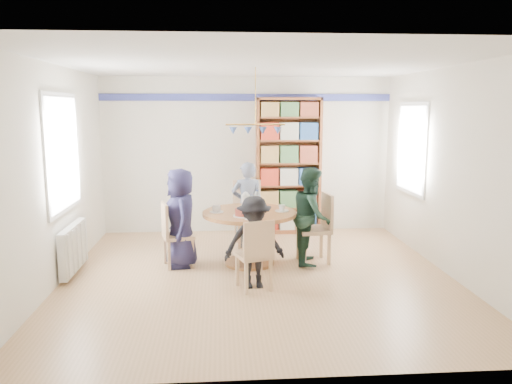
{
  "coord_description": "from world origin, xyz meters",
  "views": [
    {
      "loc": [
        -0.48,
        -6.21,
        2.16
      ],
      "look_at": [
        0.0,
        0.4,
        1.05
      ],
      "focal_mm": 35.0,
      "sensor_mm": 36.0,
      "label": 1
    }
  ],
  "objects": [
    {
      "name": "person_right",
      "position": [
        0.79,
        0.54,
        0.68
      ],
      "size": [
        0.61,
        0.74,
        1.36
      ],
      "primitive_type": "imported",
      "rotation": [
        0.0,
        0.0,
        1.41
      ],
      "color": "#162D21",
      "rests_on": "ground"
    },
    {
      "name": "ground",
      "position": [
        0.0,
        0.0,
        0.0
      ],
      "size": [
        5.0,
        5.0,
        0.0
      ],
      "primitive_type": "plane",
      "color": "tan"
    },
    {
      "name": "tableware",
      "position": [
        -0.1,
        0.57,
        0.81
      ],
      "size": [
        1.1,
        1.1,
        0.29
      ],
      "color": "white",
      "rests_on": "dining_table"
    },
    {
      "name": "chair_far",
      "position": [
        -0.04,
        1.6,
        0.56
      ],
      "size": [
        0.5,
        0.5,
        1.03
      ],
      "color": "tan",
      "rests_on": "ground"
    },
    {
      "name": "chair_near",
      "position": [
        -0.07,
        -0.49,
        0.48
      ],
      "size": [
        0.48,
        0.48,
        0.87
      ],
      "color": "tan",
      "rests_on": "ground"
    },
    {
      "name": "chair_left",
      "position": [
        -1.14,
        0.51,
        0.49
      ],
      "size": [
        0.48,
        0.48,
        0.9
      ],
      "color": "tan",
      "rests_on": "ground"
    },
    {
      "name": "bookshelf",
      "position": [
        0.7,
        2.34,
        1.15
      ],
      "size": [
        1.12,
        0.34,
        2.35
      ],
      "color": "brown",
      "rests_on": "ground"
    },
    {
      "name": "radiator",
      "position": [
        -2.42,
        0.3,
        0.35
      ],
      "size": [
        0.12,
        1.0,
        0.6
      ],
      "color": "silver",
      "rests_on": "ground"
    },
    {
      "name": "chair_right",
      "position": [
        0.91,
        0.58,
        0.54
      ],
      "size": [
        0.48,
        0.48,
        0.98
      ],
      "color": "tan",
      "rests_on": "ground"
    },
    {
      "name": "dining_table",
      "position": [
        -0.08,
        0.55,
        0.56
      ],
      "size": [
        1.3,
        1.3,
        0.75
      ],
      "color": "brown",
      "rests_on": "ground"
    },
    {
      "name": "person_near",
      "position": [
        -0.08,
        -0.38,
        0.56
      ],
      "size": [
        0.77,
        0.49,
        1.13
      ],
      "primitive_type": "imported",
      "rotation": [
        0.0,
        0.0,
        0.11
      ],
      "color": "black",
      "rests_on": "ground"
    },
    {
      "name": "person_far",
      "position": [
        -0.06,
        1.4,
        0.68
      ],
      "size": [
        0.5,
        0.33,
        1.35
      ],
      "primitive_type": "imported",
      "rotation": [
        0.0,
        0.0,
        3.13
      ],
      "color": "gray",
      "rests_on": "ground"
    },
    {
      "name": "room_shell",
      "position": [
        -0.26,
        0.87,
        1.65
      ],
      "size": [
        5.0,
        5.0,
        5.0
      ],
      "color": "white",
      "rests_on": "ground"
    },
    {
      "name": "person_left",
      "position": [
        -1.02,
        0.53,
        0.68
      ],
      "size": [
        0.57,
        0.75,
        1.36
      ],
      "primitive_type": "imported",
      "rotation": [
        0.0,
        0.0,
        -1.35
      ],
      "color": "#1B1836",
      "rests_on": "ground"
    }
  ]
}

